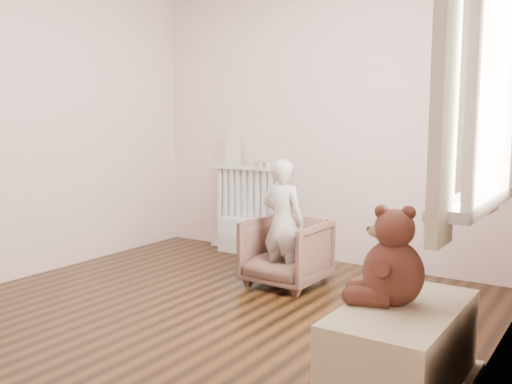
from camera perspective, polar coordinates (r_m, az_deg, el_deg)
The scene contains 18 objects.
floor at distance 4.00m, azimuth -5.47°, elevation -12.00°, with size 3.60×3.60×0.01m, color black.
back_wall at distance 5.29m, azimuth 6.75°, elevation 7.13°, with size 3.60×0.02×2.60m, color white.
left_wall at distance 5.10m, azimuth -21.75°, elevation 6.63°, with size 0.02×3.60×2.60m, color white.
right_wall at distance 2.98m, azimuth 22.42°, elevation 6.25°, with size 0.02×3.60×2.60m, color white.
window at distance 3.29m, azimuth 22.88°, elevation 8.92°, with size 0.03×0.90×1.10m, color white.
window_sill at distance 3.34m, azimuth 20.85°, elevation -1.00°, with size 0.22×1.10×0.06m, color silver.
curtain_left at distance 2.75m, azimuth 18.33°, elevation 8.25°, with size 0.06×0.26×1.30m, color #B8B28E.
curtain_right at distance 3.87m, azimuth 22.79°, elevation 7.76°, with size 0.06×0.26×1.30m, color #B8B28E.
radiator at distance 5.65m, azimuth -0.82°, elevation -2.06°, with size 0.81×0.15×0.85m, color silver.
paper_doll at distance 5.68m, azimuth -2.35°, elevation 4.27°, with size 0.19×0.02×0.31m, color beige.
tin_a at distance 5.51m, azimuth 0.37°, elevation 2.84°, with size 0.09×0.09×0.05m, color #A59E8C.
tin_b at distance 5.47m, azimuth 1.11°, elevation 2.78°, with size 0.09×0.09×0.05m, color #A59E8C.
toy_vanity at distance 5.68m, azimuth -1.44°, elevation -3.20°, with size 0.39×0.28×0.61m, color silver.
armchair at distance 4.55m, azimuth 3.03°, elevation -6.03°, with size 0.57×0.59×0.53m, color brown.
child at distance 4.46m, azimuth 2.73°, elevation -3.05°, with size 0.36×0.24×0.99m, color beige.
toy_bench at distance 2.94m, azimuth 14.34°, elevation -15.45°, with size 0.50×0.94×0.44m, color beige.
teddy_bear at distance 2.82m, azimuth 13.60°, elevation -6.35°, with size 0.39×0.30×0.47m, color #371811, non-canonical shape.
plush_cat at distance 3.71m, azimuth 22.15°, elevation 1.78°, with size 0.15×0.24×0.20m, color gray, non-canonical shape.
Camera 1 is at (2.37, -2.93, 1.34)m, focal length 40.00 mm.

